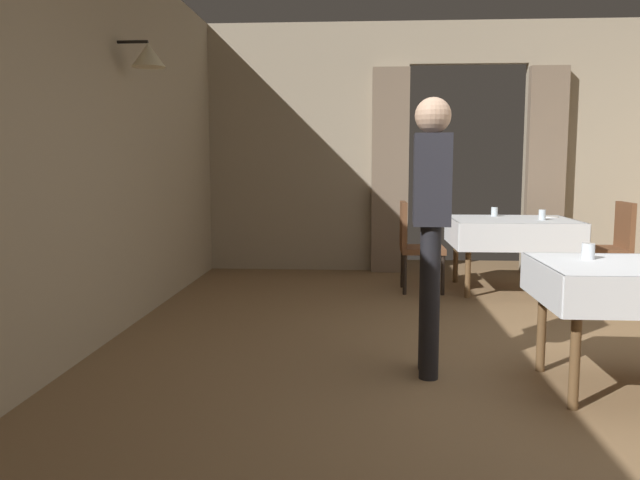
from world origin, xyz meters
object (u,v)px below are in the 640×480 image
object	(u,v)px
dining_table_far	(512,228)
chair_far_right	(612,243)
glass_far_a	(542,215)
plate_far_b	(549,217)
glass_mid_b	(588,251)
person_waiter_by_doorway	(431,212)
chair_far_left	(415,242)
glass_far_c	(494,212)

from	to	relation	value
dining_table_far	chair_far_right	size ratio (longest dim) A/B	1.34
glass_far_a	plate_far_b	world-z (taller)	glass_far_a
glass_mid_b	plate_far_b	distance (m)	3.13
dining_table_far	glass_far_a	xyz separation A→B (m)	(0.27, -0.11, 0.15)
glass_mid_b	person_waiter_by_doorway	distance (m)	0.96
chair_far_left	glass_far_a	world-z (taller)	chair_far_left
dining_table_far	plate_far_b	distance (m)	0.51
glass_far_c	plate_far_b	bearing A→B (deg)	-7.05
chair_far_right	glass_mid_b	bearing A→B (deg)	-113.43
plate_far_b	chair_far_right	bearing A→B (deg)	-26.50
glass_mid_b	dining_table_far	bearing A→B (deg)	86.02
chair_far_right	glass_far_c	distance (m)	1.21
chair_far_left	person_waiter_by_doorway	world-z (taller)	person_waiter_by_doorway
glass_far_a	glass_far_c	bearing A→B (deg)	132.70
glass_far_c	glass_far_a	bearing A→B (deg)	-47.30
chair_far_left	glass_far_a	bearing A→B (deg)	0.00
dining_table_far	glass_far_a	size ratio (longest dim) A/B	11.69
chair_far_left	glass_far_a	size ratio (longest dim) A/B	8.73
plate_far_b	glass_far_c	bearing A→B (deg)	172.95
person_waiter_by_doorway	chair_far_right	bearing A→B (deg)	51.88
glass_mid_b	glass_far_c	distance (m)	3.13
glass_mid_b	glass_far_a	world-z (taller)	glass_far_a
glass_far_a	glass_far_c	distance (m)	0.58
chair_far_right	glass_far_a	xyz separation A→B (m)	(-0.73, -0.07, 0.29)
chair_far_left	chair_far_right	world-z (taller)	same
glass_far_a	person_waiter_by_doorway	bearing A→B (deg)	-117.91
glass_far_a	person_waiter_by_doorway	size ratio (longest dim) A/B	0.06
glass_far_a	person_waiter_by_doorway	distance (m)	3.01
glass_far_a	chair_far_left	bearing A→B (deg)	-180.00
dining_table_far	chair_far_right	distance (m)	1.02
chair_far_left	person_waiter_by_doorway	xyz separation A→B (m)	(-0.12, -2.65, 0.51)
plate_far_b	glass_far_a	bearing A→B (deg)	-115.16
dining_table_far	chair_far_right	world-z (taller)	chair_far_right
chair_far_right	glass_mid_b	size ratio (longest dim) A/B	9.63
dining_table_far	glass_mid_b	world-z (taller)	glass_mid_b
glass_far_a	glass_mid_b	bearing A→B (deg)	-99.86
glass_mid_b	chair_far_left	bearing A→B (deg)	106.70
chair_far_right	plate_far_b	bearing A→B (deg)	153.50
dining_table_far	person_waiter_by_doorway	xyz separation A→B (m)	(-1.13, -2.77, 0.37)
chair_far_left	plate_far_b	bearing A→B (deg)	13.78
glass_mid_b	person_waiter_by_doorway	xyz separation A→B (m)	(-0.94, 0.05, 0.23)
dining_table_far	plate_far_b	xyz separation A→B (m)	(0.44, 0.24, 0.10)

